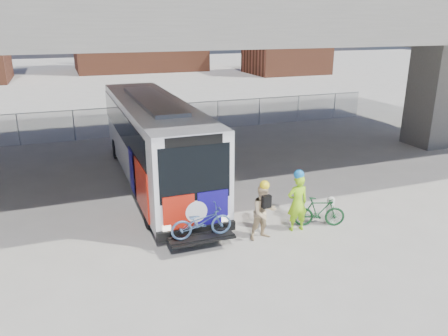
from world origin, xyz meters
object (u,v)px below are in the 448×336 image
cyclist_tan (264,212)px  bus (154,135)px  bollard (330,209)px  cyclist_hivis (297,201)px  bike_parked (319,212)px

cyclist_tan → bus: bearing=103.4°
bus → bollard: bus is taller
bollard → cyclist_tan: 2.66m
cyclist_hivis → cyclist_tan: bearing=10.6°
bus → bike_parked: bearing=-55.7°
cyclist_hivis → bike_parked: bearing=-176.6°
bus → cyclist_hivis: (3.42, -6.31, -1.07)m
cyclist_hivis → cyclist_tan: cyclist_hivis is taller
bollard → bike_parked: bearing=180.0°
bollard → bike_parked: bike_parked is taller
bollard → cyclist_tan: cyclist_tan is taller
bollard → cyclist_tan: size_ratio=0.51×
bollard → cyclist_tan: bearing=-176.4°
bus → cyclist_hivis: bearing=-61.5°
cyclist_hivis → cyclist_tan: size_ratio=1.08×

